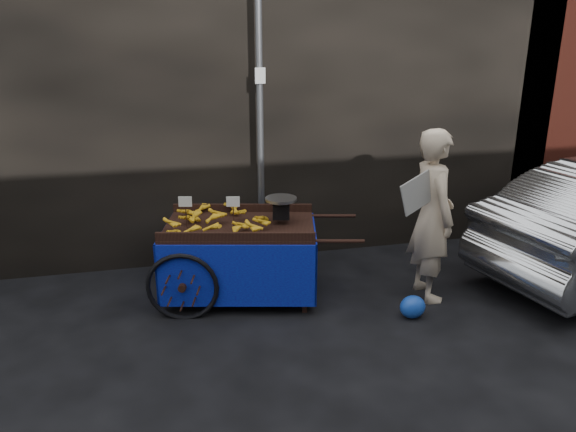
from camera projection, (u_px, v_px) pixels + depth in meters
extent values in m
plane|color=black|center=(257.00, 316.00, 6.00)|extent=(80.00, 80.00, 0.00)
cube|color=black|center=(144.00, 61.00, 7.38)|extent=(11.00, 2.00, 5.00)
cube|color=#591E14|center=(571.00, 56.00, 8.77)|extent=(3.00, 2.00, 5.00)
cylinder|color=slate|center=(260.00, 110.00, 6.62)|extent=(0.08, 0.08, 4.00)
cube|color=white|center=(260.00, 76.00, 6.44)|extent=(0.12, 0.02, 0.18)
cube|color=black|center=(240.00, 228.00, 6.22)|extent=(1.83, 1.37, 0.06)
cube|color=black|center=(243.00, 208.00, 6.65)|extent=(1.61, 0.41, 0.10)
cube|color=black|center=(235.00, 237.00, 5.74)|extent=(1.61, 0.41, 0.10)
cube|color=black|center=(305.00, 277.00, 5.96)|extent=(0.06, 0.06, 0.82)
cube|color=black|center=(303.00, 248.00, 6.74)|extent=(0.06, 0.06, 0.82)
cylinder|color=black|center=(340.00, 241.00, 5.83)|extent=(0.51, 0.16, 0.04)
cylinder|color=black|center=(334.00, 216.00, 6.60)|extent=(0.51, 0.16, 0.04)
torus|color=black|center=(182.00, 287.00, 5.84)|extent=(0.76, 0.22, 0.77)
torus|color=black|center=(198.00, 248.00, 6.89)|extent=(0.76, 0.22, 0.77)
cylinder|color=black|center=(191.00, 266.00, 6.36)|extent=(0.31, 1.13, 0.05)
cube|color=#0E078D|center=(236.00, 276.00, 5.83)|extent=(1.64, 0.40, 0.70)
cube|color=#0E078D|center=(244.00, 240.00, 6.82)|extent=(1.64, 0.40, 0.70)
cube|color=#0E078D|center=(167.00, 257.00, 6.33)|extent=(0.26, 1.04, 0.70)
cube|color=#0E078D|center=(314.00, 257.00, 6.33)|extent=(0.26, 1.04, 0.70)
cube|color=black|center=(281.00, 211.00, 6.21)|extent=(0.21, 0.18, 0.16)
cylinder|color=silver|center=(281.00, 199.00, 6.16)|extent=(0.42, 0.42, 0.03)
cube|color=white|center=(185.00, 202.00, 6.00)|extent=(0.14, 0.04, 0.11)
cube|color=white|center=(233.00, 202.00, 6.00)|extent=(0.14, 0.04, 0.11)
imported|color=beige|center=(432.00, 215.00, 6.17)|extent=(0.48, 0.71, 1.93)
cube|color=beige|center=(420.00, 191.00, 5.88)|extent=(0.56, 0.21, 0.50)
ellipsoid|color=blue|center=(413.00, 307.00, 5.93)|extent=(0.28, 0.22, 0.25)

